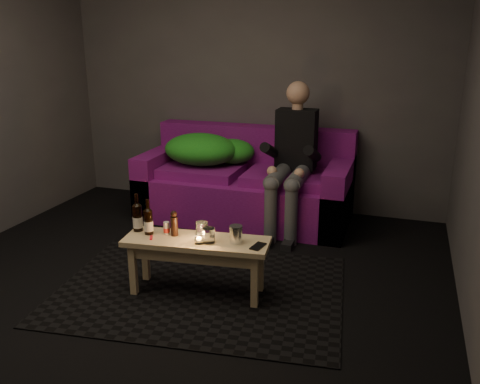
{
  "coord_description": "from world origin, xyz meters",
  "views": [
    {
      "loc": [
        1.54,
        -2.85,
        1.79
      ],
      "look_at": [
        0.23,
        1.12,
        0.48
      ],
      "focal_mm": 38.0,
      "sensor_mm": 36.0,
      "label": 1
    }
  ],
  "objects_px": {
    "sofa": "(246,186)",
    "beer_bottle_a": "(137,217)",
    "steel_cup": "(236,234)",
    "beer_bottle_b": "(148,221)",
    "person": "(292,156)",
    "coffee_table": "(197,249)"
  },
  "relations": [
    {
      "from": "beer_bottle_a",
      "to": "beer_bottle_b",
      "type": "bearing_deg",
      "value": -16.6
    },
    {
      "from": "person",
      "to": "beer_bottle_b",
      "type": "height_order",
      "value": "person"
    },
    {
      "from": "beer_bottle_a",
      "to": "steel_cup",
      "type": "height_order",
      "value": "beer_bottle_a"
    },
    {
      "from": "sofa",
      "to": "steel_cup",
      "type": "distance_m",
      "value": 1.68
    },
    {
      "from": "beer_bottle_a",
      "to": "coffee_table",
      "type": "bearing_deg",
      "value": -2.1
    },
    {
      "from": "sofa",
      "to": "coffee_table",
      "type": "xyz_separation_m",
      "value": [
        0.15,
        -1.64,
        0.02
      ]
    },
    {
      "from": "sofa",
      "to": "steel_cup",
      "type": "bearing_deg",
      "value": -74.86
    },
    {
      "from": "sofa",
      "to": "steel_cup",
      "type": "height_order",
      "value": "sofa"
    },
    {
      "from": "steel_cup",
      "to": "beer_bottle_a",
      "type": "bearing_deg",
      "value": -178.8
    },
    {
      "from": "sofa",
      "to": "person",
      "type": "relative_size",
      "value": 1.5
    },
    {
      "from": "sofa",
      "to": "beer_bottle_a",
      "type": "xyz_separation_m",
      "value": [
        -0.31,
        -1.63,
        0.2
      ]
    },
    {
      "from": "sofa",
      "to": "person",
      "type": "distance_m",
      "value": 0.65
    },
    {
      "from": "coffee_table",
      "to": "beer_bottle_b",
      "type": "relative_size",
      "value": 4.05
    },
    {
      "from": "person",
      "to": "steel_cup",
      "type": "relative_size",
      "value": 11.26
    },
    {
      "from": "coffee_table",
      "to": "beer_bottle_a",
      "type": "relative_size",
      "value": 3.74
    },
    {
      "from": "steel_cup",
      "to": "person",
      "type": "bearing_deg",
      "value": 87.59
    },
    {
      "from": "beer_bottle_a",
      "to": "beer_bottle_b",
      "type": "relative_size",
      "value": 1.08
    },
    {
      "from": "steel_cup",
      "to": "sofa",
      "type": "bearing_deg",
      "value": 105.14
    },
    {
      "from": "beer_bottle_b",
      "to": "person",
      "type": "bearing_deg",
      "value": 64.71
    },
    {
      "from": "person",
      "to": "beer_bottle_b",
      "type": "distance_m",
      "value": 1.66
    },
    {
      "from": "coffee_table",
      "to": "steel_cup",
      "type": "bearing_deg",
      "value": 6.62
    },
    {
      "from": "sofa",
      "to": "coffee_table",
      "type": "relative_size",
      "value": 1.96
    }
  ]
}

